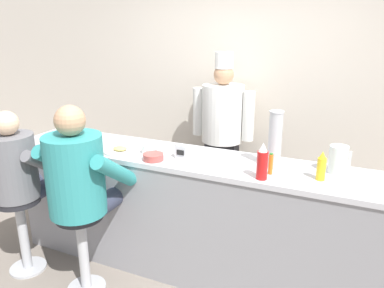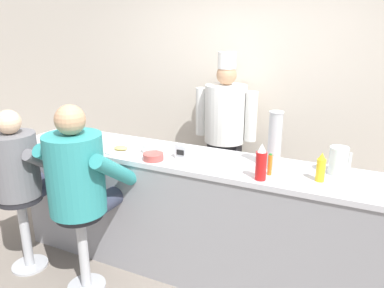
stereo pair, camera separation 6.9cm
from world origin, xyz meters
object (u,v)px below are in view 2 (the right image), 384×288
object	(u,v)px
coffee_mug_blue	(70,141)
cook_in_whites_near	(225,127)
ketchup_bottle_red	(261,163)
diner_seated_grey	(19,171)
water_pitcher_clear	(338,161)
cup_stack_steel	(275,140)
diner_seated_teal	(80,178)
mustard_bottle_yellow	(321,168)
cereal_bowl	(153,157)
napkin_dispenser_chrome	(182,151)
breakfast_plate	(121,150)
coffee_mug_white	(148,148)
hot_sauce_bottle_orange	(270,165)

from	to	relation	value
coffee_mug_blue	cook_in_whites_near	bearing A→B (deg)	55.81
ketchup_bottle_red	diner_seated_grey	world-z (taller)	diner_seated_grey
ketchup_bottle_red	water_pitcher_clear	size ratio (longest dim) A/B	1.29
cup_stack_steel	diner_seated_teal	size ratio (longest dim) A/B	0.28
mustard_bottle_yellow	diner_seated_grey	distance (m)	2.38
diner_seated_grey	diner_seated_teal	world-z (taller)	diner_seated_teal
cereal_bowl	cook_in_whites_near	distance (m)	1.38
diner_seated_teal	napkin_dispenser_chrome	bearing A→B (deg)	39.32
cereal_bowl	breakfast_plate	bearing A→B (deg)	171.79
cereal_bowl	napkin_dispenser_chrome	size ratio (longest dim) A/B	1.42
ketchup_bottle_red	napkin_dispenser_chrome	size ratio (longest dim) A/B	2.27
breakfast_plate	cup_stack_steel	bearing A→B (deg)	8.46
cup_stack_steel	napkin_dispenser_chrome	bearing A→B (deg)	-171.62
coffee_mug_blue	coffee_mug_white	xyz separation A→B (m)	(0.73, 0.13, -0.00)
cereal_bowl	hot_sauce_bottle_orange	bearing A→B (deg)	5.71
ketchup_bottle_red	coffee_mug_blue	size ratio (longest dim) A/B	1.99
cereal_bowl	coffee_mug_white	bearing A→B (deg)	134.30
cook_in_whites_near	cereal_bowl	bearing A→B (deg)	-93.41
cup_stack_steel	diner_seated_grey	world-z (taller)	cup_stack_steel
diner_seated_teal	hot_sauce_bottle_orange	bearing A→B (deg)	19.24
mustard_bottle_yellow	cook_in_whites_near	size ratio (longest dim) A/B	0.11
coffee_mug_white	hot_sauce_bottle_orange	bearing A→B (deg)	-1.89
coffee_mug_white	diner_seated_grey	xyz separation A→B (m)	(-0.95, -0.50, -0.18)
mustard_bottle_yellow	diner_seated_teal	distance (m)	1.75
ketchup_bottle_red	cook_in_whites_near	distance (m)	1.61
breakfast_plate	coffee_mug_white	world-z (taller)	coffee_mug_white
coffee_mug_white	diner_seated_grey	distance (m)	1.09
breakfast_plate	cook_in_whites_near	bearing A→B (deg)	72.18
cook_in_whites_near	mustard_bottle_yellow	bearing A→B (deg)	-47.20
hot_sauce_bottle_orange	coffee_mug_blue	xyz separation A→B (m)	(-1.75, -0.09, -0.04)
cereal_bowl	coffee_mug_blue	world-z (taller)	coffee_mug_blue
ketchup_bottle_red	hot_sauce_bottle_orange	distance (m)	0.13
cup_stack_steel	napkin_dispenser_chrome	distance (m)	0.73
water_pitcher_clear	cook_in_whites_near	world-z (taller)	cook_in_whites_near
napkin_dispenser_chrome	diner_seated_grey	distance (m)	1.37
napkin_dispenser_chrome	diner_seated_teal	bearing A→B (deg)	-140.68
napkin_dispenser_chrome	diner_seated_grey	xyz separation A→B (m)	(-1.26, -0.51, -0.20)
hot_sauce_bottle_orange	diner_seated_grey	distance (m)	2.04
cup_stack_steel	cereal_bowl	bearing A→B (deg)	-165.33
ketchup_bottle_red	cook_in_whites_near	world-z (taller)	cook_in_whites_near
hot_sauce_bottle_orange	cook_in_whites_near	world-z (taller)	cook_in_whites_near
coffee_mug_white	napkin_dispenser_chrome	world-z (taller)	napkin_dispenser_chrome
ketchup_bottle_red	cup_stack_steel	distance (m)	0.27
cereal_bowl	ketchup_bottle_red	bearing A→B (deg)	-1.47
diner_seated_teal	cook_in_whites_near	distance (m)	1.82
diner_seated_teal	ketchup_bottle_red	bearing A→B (deg)	15.18
coffee_mug_white	diner_seated_teal	distance (m)	0.60
breakfast_plate	diner_seated_teal	size ratio (longest dim) A/B	0.17
mustard_bottle_yellow	coffee_mug_white	size ratio (longest dim) A/B	1.51
water_pitcher_clear	diner_seated_grey	xyz separation A→B (m)	(-2.40, -0.69, -0.24)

